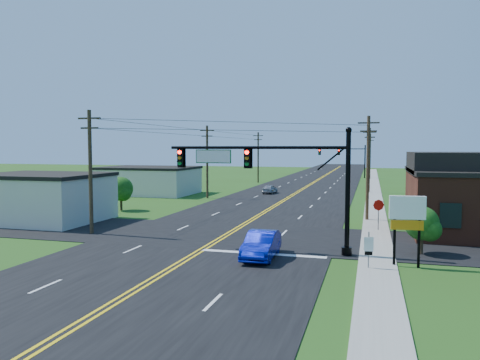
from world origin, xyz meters
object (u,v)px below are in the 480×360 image
(stop_sign, at_px, (379,208))
(signal_mast_far, at_px, (343,156))
(signal_mast_main, at_px, (272,173))
(blue_car, at_px, (261,245))
(route_sign, at_px, (369,248))

(stop_sign, bearing_deg, signal_mast_far, 73.63)
(signal_mast_main, relative_size, blue_car, 2.48)
(signal_mast_main, xyz_separation_m, signal_mast_far, (0.10, 72.00, -0.20))
(signal_mast_main, height_order, blue_car, signal_mast_main)
(signal_mast_far, xyz_separation_m, blue_car, (-0.29, -73.99, -3.80))
(signal_mast_main, distance_m, stop_sign, 11.40)
(signal_mast_far, distance_m, route_sign, 75.12)
(blue_car, relative_size, route_sign, 2.32)
(signal_mast_far, distance_m, stop_sign, 63.39)
(route_sign, relative_size, stop_sign, 0.82)
(signal_mast_main, height_order, signal_mast_far, same)
(blue_car, bearing_deg, stop_sign, 57.75)
(signal_mast_main, distance_m, signal_mast_far, 72.00)
(route_sign, bearing_deg, stop_sign, 75.86)
(signal_mast_main, height_order, stop_sign, signal_mast_main)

